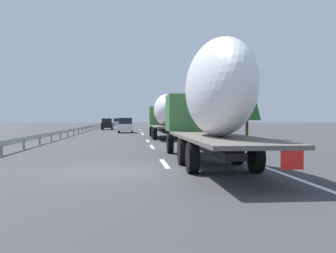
# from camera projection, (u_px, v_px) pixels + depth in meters

# --- Properties ---
(ground_plane) EXTENTS (260.00, 260.00, 0.00)m
(ground_plane) POSITION_uv_depth(u_px,v_px,m) (128.00, 132.00, 53.62)
(ground_plane) COLOR #38383A
(lane_stripe_0) EXTENTS (3.20, 0.20, 0.01)m
(lane_stripe_0) POSITION_uv_depth(u_px,v_px,m) (164.00, 164.00, 15.97)
(lane_stripe_0) COLOR white
(lane_stripe_0) RESTS_ON ground_plane
(lane_stripe_1) EXTENTS (3.20, 0.20, 0.01)m
(lane_stripe_1) POSITION_uv_depth(u_px,v_px,m) (152.00, 147.00, 25.48)
(lane_stripe_1) COLOR white
(lane_stripe_1) RESTS_ON ground_plane
(lane_stripe_2) EXTENTS (3.20, 0.20, 0.01)m
(lane_stripe_2) POSITION_uv_depth(u_px,v_px,m) (148.00, 141.00, 32.35)
(lane_stripe_2) COLOR white
(lane_stripe_2) RESTS_ON ground_plane
(lane_stripe_3) EXTENTS (3.20, 0.20, 0.01)m
(lane_stripe_3) POSITION_uv_depth(u_px,v_px,m) (143.00, 134.00, 45.81)
(lane_stripe_3) COLOR white
(lane_stripe_3) RESTS_ON ground_plane
(lane_stripe_4) EXTENTS (3.20, 0.20, 0.01)m
(lane_stripe_4) POSITION_uv_depth(u_px,v_px,m) (142.00, 133.00, 51.18)
(lane_stripe_4) COLOR white
(lane_stripe_4) RESTS_ON ground_plane
(lane_stripe_5) EXTENTS (3.20, 0.20, 0.01)m
(lane_stripe_5) POSITION_uv_depth(u_px,v_px,m) (139.00, 130.00, 64.09)
(lane_stripe_5) COLOR white
(lane_stripe_5) RESTS_ON ground_plane
(edge_line_right) EXTENTS (110.00, 0.20, 0.01)m
(edge_line_right) POSITION_uv_depth(u_px,v_px,m) (165.00, 131.00, 59.11)
(edge_line_right) COLOR white
(edge_line_right) RESTS_ON ground_plane
(truck_lead) EXTENTS (12.36, 2.55, 4.04)m
(truck_lead) POSITION_uv_depth(u_px,v_px,m) (165.00, 113.00, 36.55)
(truck_lead) COLOR #387038
(truck_lead) RESTS_ON ground_plane
(truck_trailing) EXTENTS (14.29, 2.55, 4.72)m
(truck_trailing) POSITION_uv_depth(u_px,v_px,m) (211.00, 99.00, 15.47)
(truck_trailing) COLOR #387038
(truck_trailing) RESTS_ON ground_plane
(car_white_van) EXTENTS (4.06, 1.92, 1.94)m
(car_white_van) POSITION_uv_depth(u_px,v_px,m) (126.00, 125.00, 50.86)
(car_white_van) COLOR white
(car_white_van) RESTS_ON ground_plane
(car_silver_hatch) EXTENTS (4.79, 1.87, 1.89)m
(car_silver_hatch) POSITION_uv_depth(u_px,v_px,m) (117.00, 122.00, 104.80)
(car_silver_hatch) COLOR #ADB2B7
(car_silver_hatch) RESTS_ON ground_plane
(car_black_suv) EXTENTS (4.41, 1.83, 1.87)m
(car_black_suv) POSITION_uv_depth(u_px,v_px,m) (107.00, 124.00, 64.87)
(car_black_suv) COLOR black
(car_black_suv) RESTS_ON ground_plane
(road_sign) EXTENTS (0.10, 0.90, 3.14)m
(road_sign) POSITION_uv_depth(u_px,v_px,m) (172.00, 116.00, 60.00)
(road_sign) COLOR gray
(road_sign) RESTS_ON ground_plane
(tree_0) EXTENTS (2.49, 2.49, 6.29)m
(tree_0) POSITION_uv_depth(u_px,v_px,m) (176.00, 109.00, 94.03)
(tree_0) COLOR #472D19
(tree_0) RESTS_ON ground_plane
(tree_1) EXTENTS (2.52, 2.52, 6.88)m
(tree_1) POSITION_uv_depth(u_px,v_px,m) (247.00, 92.00, 35.58)
(tree_1) COLOR #472D19
(tree_1) RESTS_ON ground_plane
(tree_2) EXTENTS (3.15, 3.15, 5.27)m
(tree_2) POSITION_uv_depth(u_px,v_px,m) (198.00, 108.00, 54.09)
(tree_2) COLOR #472D19
(tree_2) RESTS_ON ground_plane
(tree_3) EXTENTS (2.66, 2.66, 7.56)m
(tree_3) POSITION_uv_depth(u_px,v_px,m) (199.00, 101.00, 64.76)
(tree_3) COLOR #472D19
(tree_3) RESTS_ON ground_plane
(tree_4) EXTENTS (2.41, 2.41, 5.77)m
(tree_4) POSITION_uv_depth(u_px,v_px,m) (197.00, 108.00, 71.58)
(tree_4) COLOR #472D19
(tree_4) RESTS_ON ground_plane
(tree_5) EXTENTS (2.54, 2.54, 7.41)m
(tree_5) POSITION_uv_depth(u_px,v_px,m) (202.00, 103.00, 67.73)
(tree_5) COLOR #472D19
(tree_5) RESTS_ON ground_plane
(guardrail_median) EXTENTS (94.00, 0.10, 0.76)m
(guardrail_median) POSITION_uv_depth(u_px,v_px,m) (86.00, 127.00, 56.03)
(guardrail_median) COLOR #9EA0A5
(guardrail_median) RESTS_ON ground_plane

